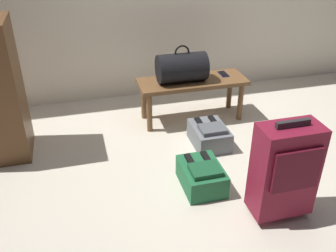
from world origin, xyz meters
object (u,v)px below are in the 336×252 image
at_px(bench, 192,86).
at_px(duffel_bag_black, 182,67).
at_px(backpack_green, 202,176).
at_px(cell_phone, 223,74).
at_px(backpack_grey, 209,135).
at_px(suitcase_upright_burgundy, 285,170).

height_order(bench, duffel_bag_black, duffel_bag_black).
distance_m(duffel_bag_black, backpack_green, 1.11).
distance_m(cell_phone, backpack_grey, 0.70).
height_order(suitcase_upright_burgundy, backpack_green, suitcase_upright_burgundy).
xyz_separation_m(cell_phone, backpack_green, (-0.57, -1.06, -0.31)).
xyz_separation_m(bench, duffel_bag_black, (-0.11, 0.00, 0.19)).
relative_size(bench, backpack_green, 2.63).
relative_size(bench, cell_phone, 6.94).
xyz_separation_m(cell_phone, backpack_grey, (-0.32, -0.54, -0.31)).
xyz_separation_m(suitcase_upright_burgundy, backpack_grey, (-0.14, 0.92, -0.27)).
relative_size(cell_phone, backpack_grey, 0.38).
bearing_deg(backpack_grey, suitcase_upright_burgundy, -81.42).
xyz_separation_m(duffel_bag_black, backpack_grey, (0.11, -0.49, -0.44)).
xyz_separation_m(bench, cell_phone, (0.32, 0.05, 0.07)).
relative_size(bench, backpack_grey, 2.63).
distance_m(cell_phone, suitcase_upright_burgundy, 1.48).
relative_size(cell_phone, backpack_green, 0.38).
bearing_deg(bench, duffel_bag_black, 180.00).
height_order(backpack_green, backpack_grey, same).
distance_m(duffel_bag_black, suitcase_upright_burgundy, 1.44).
bearing_deg(duffel_bag_black, backpack_grey, -77.63).
height_order(duffel_bag_black, cell_phone, duffel_bag_black).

